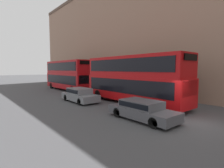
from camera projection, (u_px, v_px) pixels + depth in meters
The scene contains 6 objects.
ground_plane at pixel (187, 122), 10.85m from camera, with size 200.00×200.00×0.00m, color #424244.
bus_leading at pixel (133, 78), 16.38m from camera, with size 2.59×11.08×4.45m.
bus_second_in_queue at pixel (68, 74), 26.80m from camera, with size 2.59×10.75×4.50m.
car_dark_sedan at pixel (142, 109), 11.23m from camera, with size 1.87×4.67×1.26m.
car_hatchback at pixel (80, 95), 17.38m from camera, with size 1.88×4.47×1.36m.
pedestrian at pixel (158, 95), 16.95m from camera, with size 0.36×0.36×1.65m.
Camera 1 is at (-10.36, -5.17, 3.26)m, focal length 28.00 mm.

